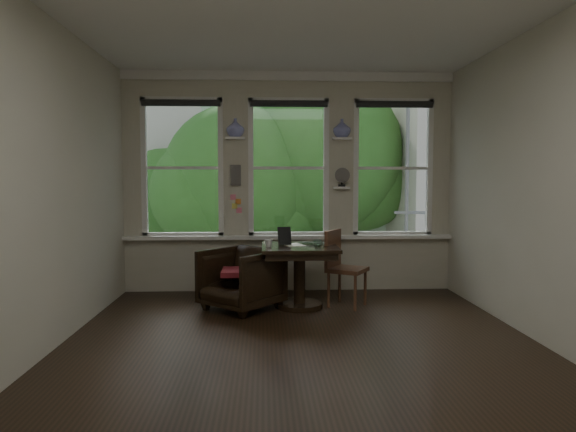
{
  "coord_description": "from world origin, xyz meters",
  "views": [
    {
      "loc": [
        -0.34,
        -4.86,
        1.53
      ],
      "look_at": [
        -0.07,
        0.9,
        1.13
      ],
      "focal_mm": 32.0,
      "sensor_mm": 36.0,
      "label": 1
    }
  ],
  "objects": [
    {
      "name": "ground",
      "position": [
        0.0,
        0.0,
        0.0
      ],
      "size": [
        4.5,
        4.5,
        0.0
      ],
      "primitive_type": "plane",
      "color": "black",
      "rests_on": "ground"
    },
    {
      "name": "ceiling",
      "position": [
        0.0,
        0.0,
        3.0
      ],
      "size": [
        4.5,
        4.5,
        0.0
      ],
      "primitive_type": "plane",
      "rotation": [
        3.14,
        0.0,
        0.0
      ],
      "color": "silver",
      "rests_on": "ground"
    },
    {
      "name": "wall_back",
      "position": [
        0.0,
        2.25,
        1.5
      ],
      "size": [
        4.5,
        0.0,
        4.5
      ],
      "primitive_type": "plane",
      "rotation": [
        1.57,
        0.0,
        0.0
      ],
      "color": "beige",
      "rests_on": "ground"
    },
    {
      "name": "wall_front",
      "position": [
        0.0,
        -2.25,
        1.5
      ],
      "size": [
        4.5,
        0.0,
        4.5
      ],
      "primitive_type": "plane",
      "rotation": [
        -1.57,
        0.0,
        0.0
      ],
      "color": "beige",
      "rests_on": "ground"
    },
    {
      "name": "wall_left",
      "position": [
        -2.25,
        0.0,
        1.5
      ],
      "size": [
        0.0,
        4.5,
        4.5
      ],
      "primitive_type": "plane",
      "rotation": [
        1.57,
        0.0,
        1.57
      ],
      "color": "beige",
      "rests_on": "ground"
    },
    {
      "name": "wall_right",
      "position": [
        2.25,
        0.0,
        1.5
      ],
      "size": [
        0.0,
        4.5,
        4.5
      ],
      "primitive_type": "plane",
      "rotation": [
        1.57,
        0.0,
        -1.57
      ],
      "color": "beige",
      "rests_on": "ground"
    },
    {
      "name": "window_left",
      "position": [
        -1.45,
        2.25,
        1.7
      ],
      "size": [
        1.1,
        0.12,
        1.9
      ],
      "primitive_type": null,
      "color": "white",
      "rests_on": "ground"
    },
    {
      "name": "window_center",
      "position": [
        0.0,
        2.25,
        1.7
      ],
      "size": [
        1.1,
        0.12,
        1.9
      ],
      "primitive_type": null,
      "color": "white",
      "rests_on": "ground"
    },
    {
      "name": "window_right",
      "position": [
        1.45,
        2.25,
        1.7
      ],
      "size": [
        1.1,
        0.12,
        1.9
      ],
      "primitive_type": null,
      "color": "white",
      "rests_on": "ground"
    },
    {
      "name": "shelf_left",
      "position": [
        -0.72,
        2.15,
        2.1
      ],
      "size": [
        0.26,
        0.16,
        0.03
      ],
      "primitive_type": "cube",
      "color": "white",
      "rests_on": "ground"
    },
    {
      "name": "shelf_right",
      "position": [
        0.72,
        2.15,
        2.1
      ],
      "size": [
        0.26,
        0.16,
        0.03
      ],
      "primitive_type": "cube",
      "color": "white",
      "rests_on": "ground"
    },
    {
      "name": "intercom",
      "position": [
        -0.72,
        2.18,
        1.6
      ],
      "size": [
        0.14,
        0.06,
        0.28
      ],
      "primitive_type": "cube",
      "color": "#59544F",
      "rests_on": "ground"
    },
    {
      "name": "sticky_notes",
      "position": [
        -0.72,
        2.19,
        1.25
      ],
      "size": [
        0.16,
        0.01,
        0.24
      ],
      "primitive_type": null,
      "color": "pink",
      "rests_on": "ground"
    },
    {
      "name": "desk_fan",
      "position": [
        0.72,
        2.13,
        1.53
      ],
      "size": [
        0.2,
        0.2,
        0.24
      ],
      "primitive_type": null,
      "color": "#59544F",
      "rests_on": "ground"
    },
    {
      "name": "vase_left",
      "position": [
        -0.72,
        2.15,
        2.24
      ],
      "size": [
        0.24,
        0.24,
        0.25
      ],
      "primitive_type": "imported",
      "color": "white",
      "rests_on": "shelf_left"
    },
    {
      "name": "vase_right",
      "position": [
        0.72,
        2.15,
        2.24
      ],
      "size": [
        0.24,
        0.24,
        0.25
      ],
      "primitive_type": "imported",
      "color": "white",
      "rests_on": "shelf_right"
    },
    {
      "name": "table",
      "position": [
        0.08,
        1.22,
        0.38
      ],
      "size": [
        0.9,
        0.9,
        0.75
      ],
      "primitive_type": null,
      "color": "black",
      "rests_on": "ground"
    },
    {
      "name": "armchair_left",
      "position": [
        -0.61,
        1.16,
        0.37
      ],
      "size": [
        1.12,
        1.12,
        0.73
      ],
      "primitive_type": "imported",
      "rotation": [
        0.0,
        0.0,
        -0.73
      ],
      "color": "black",
      "rests_on": "ground"
    },
    {
      "name": "cushion_red",
      "position": [
        -0.61,
        1.16,
        0.45
      ],
      "size": [
        0.45,
        0.45,
        0.06
      ],
      "primitive_type": "cube",
      "color": "maroon",
      "rests_on": "armchair_left"
    },
    {
      "name": "side_chair_right",
      "position": [
        0.66,
        1.25,
        0.46
      ],
      "size": [
        0.58,
        0.58,
        0.92
      ],
      "primitive_type": null,
      "rotation": [
        0.0,
        0.0,
        1.03
      ],
      "color": "#4E271C",
      "rests_on": "ground"
    },
    {
      "name": "laptop",
      "position": [
        0.28,
        1.29,
        0.76
      ],
      "size": [
        0.42,
        0.34,
        0.03
      ],
      "primitive_type": "imported",
      "rotation": [
        0.0,
        0.0,
        -0.34
      ],
      "color": "black",
      "rests_on": "table"
    },
    {
      "name": "mug",
      "position": [
        -0.29,
        1.11,
        0.8
      ],
      "size": [
        0.11,
        0.11,
        0.09
      ],
      "primitive_type": "imported",
      "rotation": [
        0.0,
        0.0,
        -0.17
      ],
      "color": "white",
      "rests_on": "table"
    },
    {
      "name": "drinking_glass",
      "position": [
        0.29,
        1.07,
        0.79
      ],
      "size": [
        0.12,
        0.12,
        0.09
      ],
      "primitive_type": "imported",
      "rotation": [
        0.0,
        0.0,
        -0.08
      ],
      "color": "white",
      "rests_on": "table"
    },
    {
      "name": "tablet",
      "position": [
        -0.09,
        1.3,
        0.86
      ],
      "size": [
        0.17,
        0.1,
        0.22
      ],
      "primitive_type": "cube",
      "rotation": [
        -0.26,
        0.0,
        0.18
      ],
      "color": "black",
      "rests_on": "table"
    },
    {
      "name": "papers",
      "position": [
        0.01,
        1.29,
        0.75
      ],
      "size": [
        0.31,
        0.36,
        0.0
      ],
      "primitive_type": "cube",
      "rotation": [
        0.0,
        0.0,
        0.34
      ],
      "color": "silver",
      "rests_on": "table"
    }
  ]
}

